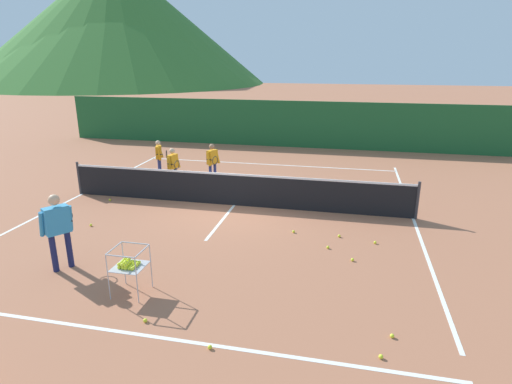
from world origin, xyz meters
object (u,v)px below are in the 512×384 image
student_2 (212,160)px  tennis_ball_11 (145,320)px  student_1 (173,164)px  tennis_ball_4 (339,236)px  tennis_ball_5 (110,200)px  tennis_ball_6 (392,336)px  tennis_ball_8 (375,242)px  ball_cart (128,264)px  tennis_ball_10 (294,232)px  instructor (58,225)px  tennis_ball_7 (381,357)px  tennis_ball_1 (91,225)px  tennis_ball_9 (328,247)px  tennis_net (234,189)px  tennis_ball_2 (69,236)px  student_0 (159,155)px  tennis_ball_0 (210,347)px  tennis_ball_3 (352,260)px

student_2 → tennis_ball_11: bearing=-79.9°
student_1 → tennis_ball_4: bearing=-28.4°
student_1 → tennis_ball_5: size_ratio=19.73×
tennis_ball_6 → tennis_ball_8: 3.57m
student_2 → tennis_ball_5: student_2 is taller
ball_cart → tennis_ball_10: size_ratio=13.22×
instructor → tennis_ball_7: instructor is taller
tennis_ball_1 → tennis_ball_9: bearing=-0.3°
ball_cart → tennis_ball_7: (4.45, -0.87, -0.56)m
student_2 → tennis_ball_9: bearing=-47.0°
tennis_net → instructor: instructor is taller
student_2 → tennis_ball_10: (3.35, -3.81, -0.79)m
tennis_ball_2 → tennis_ball_7: 7.73m
student_0 → tennis_ball_10: (5.54, -4.27, -0.76)m
student_0 → tennis_ball_0: size_ratio=19.34×
student_2 → tennis_ball_0: size_ratio=20.16×
tennis_net → student_0: size_ratio=7.83×
tennis_ball_0 → tennis_ball_7: same height
tennis_ball_8 → tennis_ball_11: (-3.87, -4.03, 0.00)m
tennis_ball_9 → tennis_ball_10: bearing=140.3°
tennis_ball_3 → tennis_ball_8: size_ratio=1.00×
tennis_ball_11 → tennis_ball_4: bearing=54.4°
tennis_ball_5 → tennis_ball_6: size_ratio=1.00×
tennis_ball_4 → tennis_ball_8: (0.84, -0.20, 0.00)m
tennis_ball_10 → student_2: bearing=131.3°
student_2 → tennis_ball_3: (4.79, -5.07, -0.79)m
instructor → tennis_ball_9: (5.31, 2.15, -0.94)m
tennis_ball_6 → student_2: bearing=125.4°
ball_cart → tennis_ball_11: size_ratio=13.22×
tennis_ball_0 → tennis_ball_3: bearing=58.6°
tennis_ball_4 → tennis_ball_8: size_ratio=1.00×
tennis_ball_1 → tennis_ball_8: same height
student_2 → student_0: bearing=168.0°
tennis_ball_0 → tennis_ball_5: size_ratio=1.00×
tennis_ball_1 → tennis_ball_4: bearing=6.1°
tennis_ball_9 → tennis_ball_1: bearing=179.7°
student_0 → tennis_ball_1: bearing=-86.2°
ball_cart → tennis_ball_5: size_ratio=13.22×
student_2 → tennis_ball_0: bearing=-72.3°
ball_cart → tennis_ball_8: (4.55, 3.24, -0.56)m
instructor → tennis_ball_4: (5.55, 2.86, -0.94)m
tennis_ball_1 → tennis_ball_7: 7.96m
student_2 → tennis_ball_9: student_2 is taller
tennis_ball_0 → tennis_ball_6: 2.85m
tennis_ball_0 → tennis_ball_3: size_ratio=1.00×
student_2 → tennis_ball_4: student_2 is taller
tennis_ball_9 → tennis_ball_2: bearing=-173.2°
student_0 → tennis_ball_4: (6.67, -4.30, -0.76)m
tennis_ball_0 → tennis_ball_1: size_ratio=1.00×
tennis_ball_10 → tennis_ball_0: bearing=-97.8°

